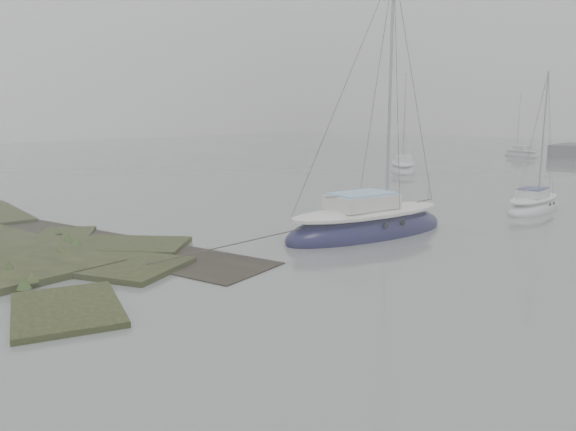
{
  "coord_description": "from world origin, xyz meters",
  "views": [
    {
      "loc": [
        13.17,
        -7.23,
        4.88
      ],
      "look_at": [
        2.52,
        5.69,
        1.8
      ],
      "focal_mm": 35.0,
      "sensor_mm": 36.0,
      "label": 1
    }
  ],
  "objects": [
    {
      "name": "sailboat_far_c",
      "position": [
        -7.02,
        58.76,
        0.24
      ],
      "size": [
        5.42,
        4.73,
        7.7
      ],
      "rotation": [
        0.0,
        0.0,
        0.92
      ],
      "color": "#9DA0A6",
      "rests_on": "ground"
    },
    {
      "name": "sailboat_main",
      "position": [
        1.5,
        11.98,
        0.35
      ],
      "size": [
        4.71,
        8.39,
        11.27
      ],
      "rotation": [
        0.0,
        0.0,
        -0.28
      ],
      "color": "#121136",
      "rests_on": "ground"
    },
    {
      "name": "sailboat_far_a",
      "position": [
        -9.19,
        35.05,
        0.27
      ],
      "size": [
        4.88,
        6.37,
        8.74
      ],
      "rotation": [
        0.0,
        0.0,
        0.53
      ],
      "color": "silver",
      "rests_on": "ground"
    },
    {
      "name": "sailboat_white",
      "position": [
        4.96,
        22.22,
        0.23
      ],
      "size": [
        1.92,
        5.34,
        7.46
      ],
      "rotation": [
        0.0,
        0.0,
        -0.04
      ],
      "color": "silver",
      "rests_on": "ground"
    },
    {
      "name": "ground",
      "position": [
        0.0,
        30.0,
        0.0
      ],
      "size": [
        160.0,
        160.0,
        0.0
      ],
      "primitive_type": "plane",
      "color": "slate",
      "rests_on": "ground"
    }
  ]
}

